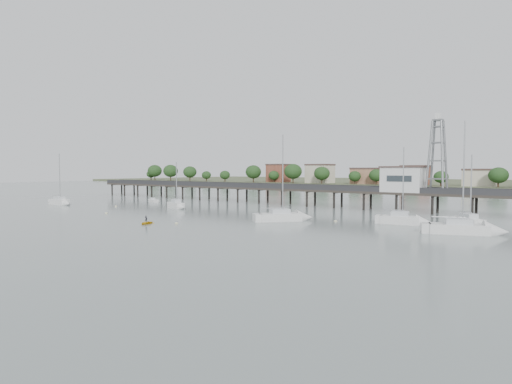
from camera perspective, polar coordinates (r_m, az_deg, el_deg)
ground_plane at (r=61.17m, az=-25.54°, el=-5.36°), size 500.00×500.00×0.00m
pier at (r=102.86m, az=5.68°, el=0.32°), size 150.00×5.00×5.50m
pier_building at (r=92.12m, az=19.04°, el=1.65°), size 8.40×5.40×5.30m
lattice_tower at (r=90.30m, az=23.01°, el=4.36°), size 3.20×3.20×15.50m
sailboat_d at (r=63.78m, az=26.90°, el=-4.49°), size 10.13×6.15×15.97m
sailboat_a at (r=114.27m, az=-24.46°, el=-1.25°), size 8.03×2.57×13.18m
sailboat_e at (r=70.91m, az=26.94°, el=-3.74°), size 6.33×6.03×11.33m
sailboat_c at (r=72.04m, az=4.43°, el=-3.34°), size 7.97×8.93×15.26m
sailboat_b at (r=95.46m, az=-10.39°, el=-1.81°), size 6.64×3.64×10.72m
sailboat_f at (r=71.09m, az=19.57°, el=-3.58°), size 7.99×3.72×12.77m
white_tender at (r=115.20m, az=-13.53°, el=-1.15°), size 3.68×2.34×1.33m
yellow_dinghy at (r=69.95m, az=-14.43°, el=-4.14°), size 1.99×1.19×2.69m
dinghy_occupant at (r=69.95m, az=-14.43°, el=-4.14°), size 0.66×1.16×0.26m
mooring_buoys at (r=74.13m, az=-4.86°, el=-3.59°), size 81.30×18.41×0.39m
far_shore at (r=272.43m, az=26.02°, el=1.09°), size 500.00×170.00×10.40m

